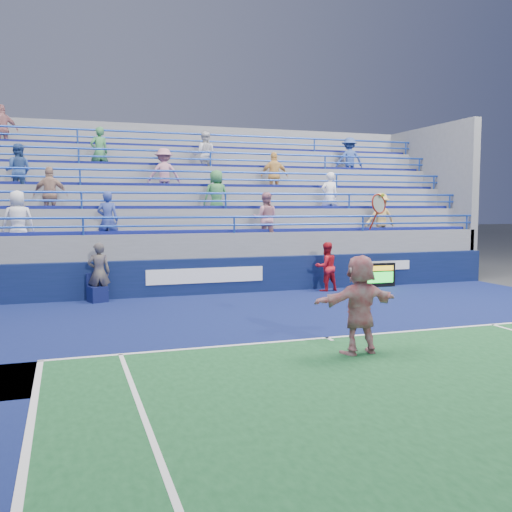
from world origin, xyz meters
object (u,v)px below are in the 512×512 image
object	(u,v)px
line_judge	(99,272)
tennis_player	(360,304)
ball_girl	(326,267)
serve_speed_board	(379,275)
judge_chair	(97,293)

from	to	relation	value
line_judge	tennis_player	bearing A→B (deg)	121.05
line_judge	ball_girl	bearing A→B (deg)	-179.66
serve_speed_board	judge_chair	world-z (taller)	judge_chair
judge_chair	ball_girl	world-z (taller)	ball_girl
judge_chair	line_judge	xyz separation A→B (m)	(0.06, 0.03, 0.58)
serve_speed_board	tennis_player	world-z (taller)	tennis_player
ball_girl	judge_chair	bearing A→B (deg)	-7.50
judge_chair	serve_speed_board	bearing A→B (deg)	0.71
tennis_player	line_judge	distance (m)	8.42
line_judge	serve_speed_board	bearing A→B (deg)	-178.03
line_judge	ball_girl	size ratio (longest dim) A/B	1.08
tennis_player	judge_chair	bearing A→B (deg)	120.05
serve_speed_board	line_judge	size ratio (longest dim) A/B	0.69
serve_speed_board	tennis_player	bearing A→B (deg)	-122.86
tennis_player	line_judge	size ratio (longest dim) A/B	1.74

